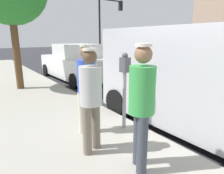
{
  "coord_description": "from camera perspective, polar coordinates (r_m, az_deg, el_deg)",
  "views": [
    {
      "loc": [
        3.71,
        2.29,
        1.94
      ],
      "look_at": [
        1.65,
        -0.6,
        1.05
      ],
      "focal_mm": 31.65,
      "sensor_mm": 36.0,
      "label": 1
    }
  ],
  "objects": [
    {
      "name": "pedestrian_in_blue",
      "position": [
        3.67,
        -7.31,
        0.84
      ],
      "size": [
        0.35,
        0.34,
        1.67
      ],
      "color": "beige",
      "rests_on": "sidewalk_slab"
    },
    {
      "name": "parking_meter_near",
      "position": [
        3.81,
        3.68,
        2.55
      ],
      "size": [
        0.14,
        0.18,
        1.52
      ],
      "color": "gray",
      "rests_on": "sidewalk_slab"
    },
    {
      "name": "ground_plane",
      "position": [
        4.77,
        21.19,
        -10.93
      ],
      "size": [
        80.0,
        80.0,
        0.0
      ],
      "primitive_type": "plane",
      "color": "#2D2D33"
    },
    {
      "name": "parked_van",
      "position": [
        4.33,
        29.1,
        1.83
      ],
      "size": [
        2.21,
        5.24,
        2.15
      ],
      "color": "#BCBCC1",
      "rests_on": "ground"
    },
    {
      "name": "pedestrian_in_gray",
      "position": [
        3.02,
        -6.17,
        -2.36
      ],
      "size": [
        0.35,
        0.34,
        1.65
      ],
      "color": "#726656",
      "rests_on": "sidewalk_slab"
    },
    {
      "name": "parked_sedan_behind",
      "position": [
        9.54,
        -10.44,
        6.7
      ],
      "size": [
        1.99,
        4.42,
        1.65
      ],
      "color": "white",
      "rests_on": "ground"
    },
    {
      "name": "traffic_light_corner",
      "position": [
        17.89,
        -1.22,
        19.17
      ],
      "size": [
        2.48,
        0.42,
        5.2
      ],
      "color": "black",
      "rests_on": "ground"
    },
    {
      "name": "pedestrian_in_green",
      "position": [
        2.6,
        8.55,
        -4.05
      ],
      "size": [
        0.34,
        0.34,
        1.72
      ],
      "color": "#383D47",
      "rests_on": "sidewalk_slab"
    }
  ]
}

